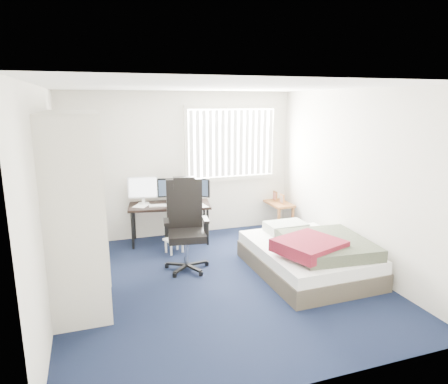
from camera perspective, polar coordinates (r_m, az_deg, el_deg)
ground at (r=5.41m, az=-0.62°, el=-12.69°), size 4.20×4.20×0.00m
room_shell at (r=4.95m, az=-0.67°, el=3.28°), size 4.20×4.20×4.20m
window_assembly at (r=7.14m, az=1.09°, el=6.99°), size 1.72×0.09×1.32m
closet at (r=5.00m, az=-20.17°, el=0.74°), size 0.64×1.84×2.22m
desk at (r=6.71m, az=-7.77°, el=-1.32°), size 1.42×0.83×1.12m
office_chair at (r=5.71m, az=-5.47°, el=-5.98°), size 0.69×0.69×1.29m
footstool at (r=6.35m, az=-7.14°, el=-7.05°), size 0.35×0.31×0.23m
nightstand at (r=7.51m, az=7.68°, el=-1.87°), size 0.38×0.74×0.68m
bed at (r=5.69m, az=12.12°, el=-8.78°), size 1.41×1.84×0.61m
pine_box at (r=4.87m, az=-18.87°, el=-14.71°), size 0.43×0.37×0.27m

